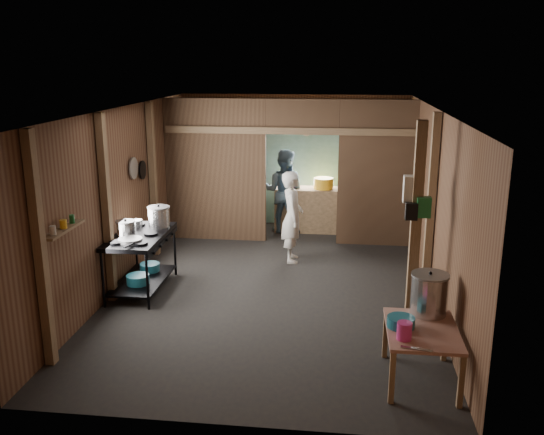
# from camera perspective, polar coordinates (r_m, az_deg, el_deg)

# --- Properties ---
(floor) EXTENTS (4.50, 7.00, 0.00)m
(floor) POSITION_cam_1_polar(r_m,az_deg,el_deg) (8.81, 0.15, -6.58)
(floor) COLOR black
(floor) RESTS_ON ground
(ceiling) EXTENTS (4.50, 7.00, 0.00)m
(ceiling) POSITION_cam_1_polar(r_m,az_deg,el_deg) (8.21, 0.17, 10.53)
(ceiling) COLOR #2A2A29
(ceiling) RESTS_ON ground
(wall_back) EXTENTS (4.50, 0.00, 2.60)m
(wall_back) POSITION_cam_1_polar(r_m,az_deg,el_deg) (11.83, 2.13, 5.61)
(wall_back) COLOR brown
(wall_back) RESTS_ON ground
(wall_front) EXTENTS (4.50, 0.00, 2.60)m
(wall_front) POSITION_cam_1_polar(r_m,az_deg,el_deg) (5.11, -4.41, -7.48)
(wall_front) COLOR brown
(wall_front) RESTS_ON ground
(wall_left) EXTENTS (0.00, 7.00, 2.60)m
(wall_left) POSITION_cam_1_polar(r_m,az_deg,el_deg) (8.95, -14.31, 2.02)
(wall_left) COLOR brown
(wall_left) RESTS_ON ground
(wall_right) EXTENTS (0.00, 7.00, 2.60)m
(wall_right) POSITION_cam_1_polar(r_m,az_deg,el_deg) (8.46, 15.48, 1.19)
(wall_right) COLOR brown
(wall_right) RESTS_ON ground
(partition_left) EXTENTS (1.85, 0.10, 2.60)m
(partition_left) POSITION_cam_1_polar(r_m,az_deg,el_deg) (10.75, -5.53, 4.58)
(partition_left) COLOR brown
(partition_left) RESTS_ON floor
(partition_right) EXTENTS (1.35, 0.10, 2.60)m
(partition_right) POSITION_cam_1_polar(r_m,az_deg,el_deg) (10.53, 10.13, 4.19)
(partition_right) COLOR brown
(partition_right) RESTS_ON floor
(partition_header) EXTENTS (1.30, 0.10, 0.60)m
(partition_header) POSITION_cam_1_polar(r_m,az_deg,el_deg) (10.39, 2.98, 9.83)
(partition_header) COLOR brown
(partition_header) RESTS_ON wall_back
(turquoise_panel) EXTENTS (4.40, 0.06, 2.50)m
(turquoise_panel) POSITION_cam_1_polar(r_m,az_deg,el_deg) (11.78, 2.10, 5.32)
(turquoise_panel) COLOR #86BFB8
(turquoise_panel) RESTS_ON wall_back
(back_counter) EXTENTS (1.20, 0.50, 0.85)m
(back_counter) POSITION_cam_1_polar(r_m,az_deg,el_deg) (11.45, 3.36, 0.79)
(back_counter) COLOR #9F7853
(back_counter) RESTS_ON floor
(wall_clock) EXTENTS (0.20, 0.03, 0.20)m
(wall_clock) POSITION_cam_1_polar(r_m,az_deg,el_deg) (11.63, 3.36, 8.41)
(wall_clock) COLOR beige
(wall_clock) RESTS_ON wall_back
(post_left_a) EXTENTS (0.10, 0.12, 2.60)m
(post_left_a) POSITION_cam_1_polar(r_m,az_deg,el_deg) (6.64, -21.66, -3.14)
(post_left_a) COLOR #9F7853
(post_left_a) RESTS_ON floor
(post_left_b) EXTENTS (0.10, 0.12, 2.60)m
(post_left_b) POSITION_cam_1_polar(r_m,az_deg,el_deg) (8.20, -15.82, 0.73)
(post_left_b) COLOR #9F7853
(post_left_b) RESTS_ON floor
(post_left_c) EXTENTS (0.10, 0.12, 2.60)m
(post_left_c) POSITION_cam_1_polar(r_m,az_deg,el_deg) (10.03, -11.52, 3.57)
(post_left_c) COLOR #9F7853
(post_left_c) RESTS_ON floor
(post_right) EXTENTS (0.10, 0.12, 2.60)m
(post_right) POSITION_cam_1_polar(r_m,az_deg,el_deg) (8.26, 15.20, 0.87)
(post_right) COLOR #9F7853
(post_right) RESTS_ON floor
(post_free) EXTENTS (0.12, 0.12, 2.60)m
(post_free) POSITION_cam_1_polar(r_m,az_deg,el_deg) (7.16, 13.79, -1.20)
(post_free) COLOR #9F7853
(post_free) RESTS_ON floor
(cross_beam) EXTENTS (4.40, 0.12, 0.12)m
(cross_beam) POSITION_cam_1_polar(r_m,az_deg,el_deg) (10.39, 1.55, 8.46)
(cross_beam) COLOR #9F7853
(cross_beam) RESTS_ON wall_left
(pan_lid_big) EXTENTS (0.03, 0.34, 0.34)m
(pan_lid_big) POSITION_cam_1_polar(r_m,az_deg,el_deg) (9.23, -13.34, 4.69)
(pan_lid_big) COLOR gray
(pan_lid_big) RESTS_ON wall_left
(pan_lid_small) EXTENTS (0.03, 0.30, 0.30)m
(pan_lid_small) POSITION_cam_1_polar(r_m,az_deg,el_deg) (9.62, -12.50, 4.55)
(pan_lid_small) COLOR black
(pan_lid_small) RESTS_ON wall_left
(wall_shelf) EXTENTS (0.14, 0.80, 0.03)m
(wall_shelf) POSITION_cam_1_polar(r_m,az_deg,el_deg) (7.03, -19.63, -1.13)
(wall_shelf) COLOR #9F7853
(wall_shelf) RESTS_ON wall_left
(jar_white) EXTENTS (0.07, 0.07, 0.10)m
(jar_white) POSITION_cam_1_polar(r_m,az_deg,el_deg) (6.79, -20.59, -1.18)
(jar_white) COLOR beige
(jar_white) RESTS_ON wall_shelf
(jar_yellow) EXTENTS (0.08, 0.08, 0.10)m
(jar_yellow) POSITION_cam_1_polar(r_m,az_deg,el_deg) (7.01, -19.68, -0.62)
(jar_yellow) COLOR yellow
(jar_yellow) RESTS_ON wall_shelf
(jar_green) EXTENTS (0.06, 0.06, 0.10)m
(jar_green) POSITION_cam_1_polar(r_m,az_deg,el_deg) (7.20, -18.92, -0.14)
(jar_green) COLOR #1B6E31
(jar_green) RESTS_ON wall_shelf
(bag_white) EXTENTS (0.22, 0.15, 0.32)m
(bag_white) POSITION_cam_1_polar(r_m,az_deg,el_deg) (7.12, 13.56, 2.70)
(bag_white) COLOR beige
(bag_white) RESTS_ON post_free
(bag_green) EXTENTS (0.16, 0.12, 0.24)m
(bag_green) POSITION_cam_1_polar(r_m,az_deg,el_deg) (7.04, 14.57, 0.99)
(bag_green) COLOR #1B6E31
(bag_green) RESTS_ON post_free
(bag_black) EXTENTS (0.14, 0.10, 0.20)m
(bag_black) POSITION_cam_1_polar(r_m,az_deg,el_deg) (7.01, 13.43, 0.59)
(bag_black) COLOR black
(bag_black) RESTS_ON post_free
(gas_range) EXTENTS (0.74, 1.44, 0.85)m
(gas_range) POSITION_cam_1_polar(r_m,az_deg,el_deg) (8.68, -12.63, -4.29)
(gas_range) COLOR black
(gas_range) RESTS_ON floor
(prep_table) EXTENTS (0.73, 1.00, 0.59)m
(prep_table) POSITION_cam_1_polar(r_m,az_deg,el_deg) (6.44, 14.27, -12.82)
(prep_table) COLOR #A7715B
(prep_table) RESTS_ON floor
(stove_pot_large) EXTENTS (0.43, 0.43, 0.33)m
(stove_pot_large) POSITION_cam_1_polar(r_m,az_deg,el_deg) (8.82, -10.96, -0.00)
(stove_pot_large) COLOR #B9B9B9
(stove_pot_large) RESTS_ON gas_range
(stove_pot_med) EXTENTS (0.30, 0.30, 0.23)m
(stove_pot_med) POSITION_cam_1_polar(r_m,az_deg,el_deg) (8.52, -14.06, -1.07)
(stove_pot_med) COLOR #B9B9B9
(stove_pot_med) RESTS_ON gas_range
(stove_saucepan) EXTENTS (0.22, 0.22, 0.10)m
(stove_saucepan) POSITION_cam_1_polar(r_m,az_deg,el_deg) (8.94, -13.04, -0.55)
(stove_saucepan) COLOR #B9B9B9
(stove_saucepan) RESTS_ON gas_range
(frying_pan) EXTENTS (0.47, 0.62, 0.07)m
(frying_pan) POSITION_cam_1_polar(r_m,az_deg,el_deg) (8.21, -13.66, -2.17)
(frying_pan) COLOR gray
(frying_pan) RESTS_ON gas_range
(blue_tub_front) EXTENTS (0.32, 0.32, 0.13)m
(blue_tub_front) POSITION_cam_1_polar(r_m,az_deg,el_deg) (8.59, -12.94, -5.90)
(blue_tub_front) COLOR #1B6172
(blue_tub_front) RESTS_ON gas_range
(blue_tub_back) EXTENTS (0.30, 0.30, 0.12)m
(blue_tub_back) POSITION_cam_1_polar(r_m,az_deg,el_deg) (9.06, -11.83, -4.76)
(blue_tub_back) COLOR #1B6172
(blue_tub_back) RESTS_ON gas_range
(stock_pot) EXTENTS (0.46, 0.46, 0.48)m
(stock_pot) POSITION_cam_1_polar(r_m,az_deg,el_deg) (6.58, 15.05, -7.29)
(stock_pot) COLOR #B9B9B9
(stock_pot) RESTS_ON prep_table
(wash_basin) EXTENTS (0.37, 0.37, 0.11)m
(wash_basin) POSITION_cam_1_polar(r_m,az_deg,el_deg) (6.27, 12.45, -9.91)
(wash_basin) COLOR #1B6172
(wash_basin) RESTS_ON prep_table
(pink_bucket) EXTENTS (0.19, 0.19, 0.18)m
(pink_bucket) POSITION_cam_1_polar(r_m,az_deg,el_deg) (6.01, 12.77, -10.73)
(pink_bucket) COLOR #D03386
(pink_bucket) RESTS_ON prep_table
(knife) EXTENTS (0.30, 0.09, 0.01)m
(knife) POSITION_cam_1_polar(r_m,az_deg,el_deg) (5.88, 13.91, -12.30)
(knife) COLOR #B9B9B9
(knife) RESTS_ON prep_table
(yellow_tub) EXTENTS (0.38, 0.38, 0.21)m
(yellow_tub) POSITION_cam_1_polar(r_m,az_deg,el_deg) (11.32, 5.03, 3.34)
(yellow_tub) COLOR yellow
(yellow_tub) RESTS_ON back_counter
(red_cup) EXTENTS (0.11, 0.11, 0.13)m
(red_cup) POSITION_cam_1_polar(r_m,az_deg,el_deg) (11.36, 1.99, 3.24)
(red_cup) COLOR #AA1C42
(red_cup) RESTS_ON back_counter
(cook) EXTENTS (0.42, 0.59, 1.52)m
(cook) POSITION_cam_1_polar(r_m,az_deg,el_deg) (9.62, 1.99, 0.07)
(cook) COLOR white
(cook) RESTS_ON floor
(worker_back) EXTENTS (0.87, 0.72, 1.62)m
(worker_back) POSITION_cam_1_polar(r_m,az_deg,el_deg) (11.29, 1.16, 2.61)
(worker_back) COLOR slate
(worker_back) RESTS_ON floor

